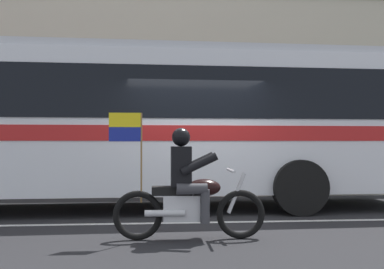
# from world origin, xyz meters

# --- Properties ---
(ground_plane) EXTENTS (60.00, 60.00, 0.00)m
(ground_plane) POSITION_xyz_m (0.00, 0.00, 0.00)
(ground_plane) COLOR black
(sidewalk_curb) EXTENTS (28.00, 3.80, 0.15)m
(sidewalk_curb) POSITION_xyz_m (0.00, 5.10, 0.07)
(sidewalk_curb) COLOR #A39E93
(sidewalk_curb) RESTS_ON ground_plane
(lane_center_stripe) EXTENTS (26.60, 0.14, 0.01)m
(lane_center_stripe) POSITION_xyz_m (0.00, -0.60, 0.00)
(lane_center_stripe) COLOR silver
(lane_center_stripe) RESTS_ON ground_plane
(office_building_facade) EXTENTS (28.00, 0.89, 9.93)m
(office_building_facade) POSITION_xyz_m (0.00, 7.39, 4.97)
(office_building_facade) COLOR #B2A893
(office_building_facade) RESTS_ON ground_plane
(transit_bus) EXTENTS (12.47, 3.00, 3.22)m
(transit_bus) POSITION_xyz_m (-1.48, 1.19, 1.88)
(transit_bus) COLOR silver
(transit_bus) RESTS_ON ground_plane
(motorcycle_with_rider) EXTENTS (2.20, 0.64, 1.78)m
(motorcycle_with_rider) POSITION_xyz_m (-0.34, -2.00, 0.67)
(motorcycle_with_rider) COLOR black
(motorcycle_with_rider) RESTS_ON ground_plane
(fire_hydrant) EXTENTS (0.22, 0.30, 0.75)m
(fire_hydrant) POSITION_xyz_m (-2.35, 3.98, 0.52)
(fire_hydrant) COLOR red
(fire_hydrant) RESTS_ON sidewalk_curb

